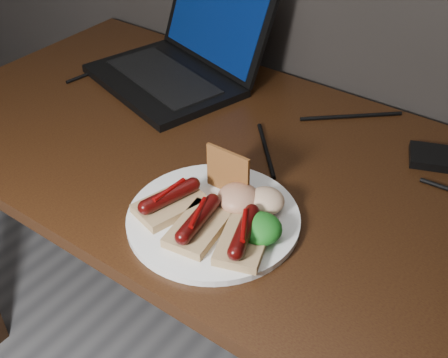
% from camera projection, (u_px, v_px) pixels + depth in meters
% --- Properties ---
extents(desk, '(1.40, 0.70, 0.75)m').
position_uv_depth(desk, '(241.00, 194.00, 1.13)').
color(desk, '#34200D').
rests_on(desk, ground).
extents(laptop, '(0.42, 0.41, 0.25)m').
position_uv_depth(laptop, '(184.00, 55.00, 1.31)').
color(laptop, black).
rests_on(laptop, desk).
extents(hard_drive, '(0.15, 0.12, 0.02)m').
position_uv_depth(hard_drive, '(445.00, 159.00, 1.06)').
color(hard_drive, black).
rests_on(hard_drive, desk).
extents(desk_cables, '(0.95, 0.36, 0.01)m').
position_uv_depth(desk_cables, '(271.00, 121.00, 1.17)').
color(desk_cables, black).
rests_on(desk_cables, desk).
extents(plate, '(0.33, 0.33, 0.01)m').
position_uv_depth(plate, '(213.00, 218.00, 0.93)').
color(plate, white).
rests_on(plate, desk).
extents(bread_sausage_left, '(0.10, 0.13, 0.04)m').
position_uv_depth(bread_sausage_left, '(170.00, 201.00, 0.93)').
color(bread_sausage_left, tan).
rests_on(bread_sausage_left, plate).
extents(bread_sausage_center, '(0.09, 0.12, 0.04)m').
position_uv_depth(bread_sausage_center, '(198.00, 224.00, 0.89)').
color(bread_sausage_center, tan).
rests_on(bread_sausage_center, plate).
extents(bread_sausage_right, '(0.10, 0.13, 0.04)m').
position_uv_depth(bread_sausage_right, '(244.00, 237.00, 0.86)').
color(bread_sausage_right, tan).
rests_on(bread_sausage_right, plate).
extents(crispbread, '(0.09, 0.01, 0.08)m').
position_uv_depth(crispbread, '(228.00, 172.00, 0.95)').
color(crispbread, '#A2632C').
rests_on(crispbread, plate).
extents(salad_greens, '(0.07, 0.07, 0.04)m').
position_uv_depth(salad_greens, '(260.00, 228.00, 0.87)').
color(salad_greens, '#145A12').
rests_on(salad_greens, plate).
extents(salsa_mound, '(0.07, 0.07, 0.04)m').
position_uv_depth(salsa_mound, '(238.00, 198.00, 0.93)').
color(salsa_mound, maroon).
rests_on(salsa_mound, plate).
extents(coleslaw_mound, '(0.06, 0.06, 0.04)m').
position_uv_depth(coleslaw_mound, '(265.00, 201.00, 0.93)').
color(coleslaw_mound, silver).
rests_on(coleslaw_mound, plate).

